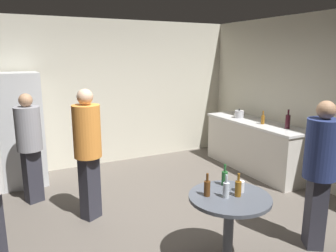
{
  "coord_description": "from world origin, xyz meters",
  "views": [
    {
      "loc": [
        -1.7,
        -3.36,
        2.08
      ],
      "look_at": [
        0.22,
        0.41,
        1.14
      ],
      "focal_mm": 34.84,
      "sensor_mm": 36.0,
      "label": 1
    }
  ],
  "objects_px": {
    "foreground_table": "(229,206)",
    "refrigerator": "(19,130)",
    "beer_bottle_amber": "(238,188)",
    "person_in_navy_shirt": "(320,165)",
    "beer_bottle_on_counter": "(263,119)",
    "kettle": "(239,114)",
    "beer_bottle_green": "(225,178)",
    "wine_bottle_on_counter": "(288,121)",
    "person_in_gray_shirt": "(29,140)",
    "beer_bottle_brown": "(207,188)",
    "person_in_orange_shirt": "(88,145)",
    "beer_bottle_clear": "(226,189)",
    "plastic_cup_white": "(240,186)"
  },
  "relations": [
    {
      "from": "beer_bottle_on_counter",
      "to": "foreground_table",
      "type": "bearing_deg",
      "value": -139.06
    },
    {
      "from": "foreground_table",
      "to": "beer_bottle_amber",
      "type": "height_order",
      "value": "beer_bottle_amber"
    },
    {
      "from": "kettle",
      "to": "beer_bottle_on_counter",
      "type": "bearing_deg",
      "value": -90.17
    },
    {
      "from": "person_in_navy_shirt",
      "to": "person_in_gray_shirt",
      "type": "bearing_deg",
      "value": -12.85
    },
    {
      "from": "beer_bottle_green",
      "to": "person_in_orange_shirt",
      "type": "bearing_deg",
      "value": 129.51
    },
    {
      "from": "beer_bottle_on_counter",
      "to": "beer_bottle_amber",
      "type": "height_order",
      "value": "beer_bottle_on_counter"
    },
    {
      "from": "beer_bottle_on_counter",
      "to": "foreground_table",
      "type": "distance_m",
      "value": 2.76
    },
    {
      "from": "wine_bottle_on_counter",
      "to": "person_in_orange_shirt",
      "type": "xyz_separation_m",
      "value": [
        -3.18,
        0.21,
        -0.04
      ]
    },
    {
      "from": "beer_bottle_brown",
      "to": "beer_bottle_green",
      "type": "xyz_separation_m",
      "value": [
        0.31,
        0.14,
        0.0
      ]
    },
    {
      "from": "refrigerator",
      "to": "person_in_orange_shirt",
      "type": "distance_m",
      "value": 1.79
    },
    {
      "from": "beer_bottle_green",
      "to": "wine_bottle_on_counter",
      "type": "bearing_deg",
      "value": 28.35
    },
    {
      "from": "beer_bottle_brown",
      "to": "person_in_orange_shirt",
      "type": "height_order",
      "value": "person_in_orange_shirt"
    },
    {
      "from": "person_in_gray_shirt",
      "to": "wine_bottle_on_counter",
      "type": "bearing_deg",
      "value": 52.51
    },
    {
      "from": "refrigerator",
      "to": "beer_bottle_brown",
      "type": "relative_size",
      "value": 7.83
    },
    {
      "from": "foreground_table",
      "to": "person_in_navy_shirt",
      "type": "relative_size",
      "value": 0.49
    },
    {
      "from": "kettle",
      "to": "beer_bottle_amber",
      "type": "height_order",
      "value": "kettle"
    },
    {
      "from": "refrigerator",
      "to": "beer_bottle_on_counter",
      "type": "height_order",
      "value": "refrigerator"
    },
    {
      "from": "refrigerator",
      "to": "kettle",
      "type": "bearing_deg",
      "value": -12.08
    },
    {
      "from": "beer_bottle_clear",
      "to": "refrigerator",
      "type": "bearing_deg",
      "value": 116.71
    },
    {
      "from": "beer_bottle_brown",
      "to": "person_in_gray_shirt",
      "type": "xyz_separation_m",
      "value": [
        -1.4,
        2.32,
        0.09
      ]
    },
    {
      "from": "beer_bottle_amber",
      "to": "beer_bottle_green",
      "type": "xyz_separation_m",
      "value": [
        0.05,
        0.28,
        0.0
      ]
    },
    {
      "from": "plastic_cup_white",
      "to": "beer_bottle_on_counter",
      "type": "bearing_deg",
      "value": 42.58
    },
    {
      "from": "beer_bottle_brown",
      "to": "beer_bottle_green",
      "type": "distance_m",
      "value": 0.34
    },
    {
      "from": "refrigerator",
      "to": "person_in_navy_shirt",
      "type": "distance_m",
      "value": 4.35
    },
    {
      "from": "beer_bottle_amber",
      "to": "person_in_navy_shirt",
      "type": "distance_m",
      "value": 0.98
    },
    {
      "from": "wine_bottle_on_counter",
      "to": "person_in_gray_shirt",
      "type": "relative_size",
      "value": 0.2
    },
    {
      "from": "beer_bottle_on_counter",
      "to": "beer_bottle_green",
      "type": "bearing_deg",
      "value": -141.52
    },
    {
      "from": "refrigerator",
      "to": "beer_bottle_clear",
      "type": "bearing_deg",
      "value": -63.29
    },
    {
      "from": "beer_bottle_brown",
      "to": "person_in_navy_shirt",
      "type": "relative_size",
      "value": 0.14
    },
    {
      "from": "wine_bottle_on_counter",
      "to": "foreground_table",
      "type": "bearing_deg",
      "value": -148.15
    },
    {
      "from": "beer_bottle_on_counter",
      "to": "plastic_cup_white",
      "type": "distance_m",
      "value": 2.6
    },
    {
      "from": "person_in_navy_shirt",
      "to": "wine_bottle_on_counter",
      "type": "bearing_deg",
      "value": -95.19
    },
    {
      "from": "plastic_cup_white",
      "to": "person_in_gray_shirt",
      "type": "bearing_deg",
      "value": 126.31
    },
    {
      "from": "beer_bottle_on_counter",
      "to": "beer_bottle_amber",
      "type": "bearing_deg",
      "value": -137.54
    },
    {
      "from": "beer_bottle_brown",
      "to": "person_in_gray_shirt",
      "type": "bearing_deg",
      "value": 121.13
    },
    {
      "from": "beer_bottle_clear",
      "to": "person_in_orange_shirt",
      "type": "relative_size",
      "value": 0.14
    },
    {
      "from": "beer_bottle_green",
      "to": "person_in_gray_shirt",
      "type": "height_order",
      "value": "person_in_gray_shirt"
    },
    {
      "from": "wine_bottle_on_counter",
      "to": "beer_bottle_green",
      "type": "height_order",
      "value": "wine_bottle_on_counter"
    },
    {
      "from": "beer_bottle_amber",
      "to": "kettle",
      "type": "bearing_deg",
      "value": 50.8
    },
    {
      "from": "beer_bottle_on_counter",
      "to": "person_in_gray_shirt",
      "type": "height_order",
      "value": "person_in_gray_shirt"
    },
    {
      "from": "refrigerator",
      "to": "kettle",
      "type": "xyz_separation_m",
      "value": [
        3.75,
        -0.8,
        0.07
      ]
    },
    {
      "from": "beer_bottle_on_counter",
      "to": "beer_bottle_green",
      "type": "xyz_separation_m",
      "value": [
        -1.95,
        -1.55,
        -0.17
      ]
    },
    {
      "from": "refrigerator",
      "to": "person_in_navy_shirt",
      "type": "relative_size",
      "value": 1.11
    },
    {
      "from": "beer_bottle_brown",
      "to": "person_in_orange_shirt",
      "type": "relative_size",
      "value": 0.14
    },
    {
      "from": "refrigerator",
      "to": "kettle",
      "type": "relative_size",
      "value": 7.38
    },
    {
      "from": "beer_bottle_clear",
      "to": "person_in_gray_shirt",
      "type": "xyz_separation_m",
      "value": [
        -1.54,
        2.43,
        0.09
      ]
    },
    {
      "from": "foreground_table",
      "to": "person_in_navy_shirt",
      "type": "distance_m",
      "value": 1.09
    },
    {
      "from": "foreground_table",
      "to": "person_in_navy_shirt",
      "type": "height_order",
      "value": "person_in_navy_shirt"
    },
    {
      "from": "beer_bottle_green",
      "to": "person_in_orange_shirt",
      "type": "distance_m",
      "value": 1.74
    },
    {
      "from": "foreground_table",
      "to": "refrigerator",
      "type": "bearing_deg",
      "value": 117.64
    }
  ]
}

